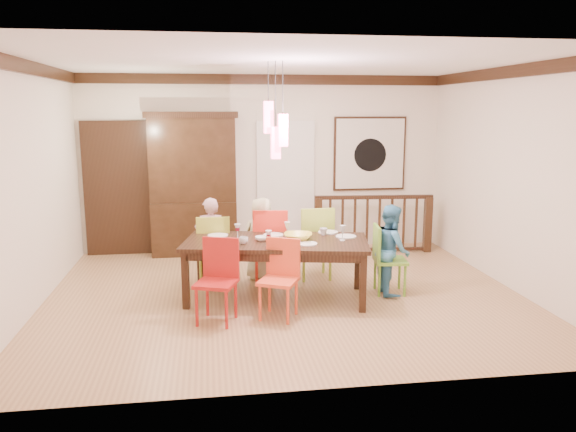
{
  "coord_description": "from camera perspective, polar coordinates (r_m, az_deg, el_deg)",
  "views": [
    {
      "loc": [
        -0.95,
        -6.83,
        2.35
      ],
      "look_at": [
        0.06,
        0.18,
        0.99
      ],
      "focal_mm": 35.0,
      "sensor_mm": 36.0,
      "label": 1
    }
  ],
  "objects": [
    {
      "name": "chair_near_mid",
      "position": [
        6.36,
        -0.99,
        -5.96
      ],
      "size": [
        0.54,
        0.54,
        0.9
      ],
      "rotation": [
        0.0,
        0.0,
        -0.45
      ],
      "color": "#ED4E2B",
      "rests_on": "floor"
    },
    {
      "name": "chair_near_left",
      "position": [
        6.27,
        -7.34,
        -6.09
      ],
      "size": [
        0.54,
        0.54,
        0.93
      ],
      "rotation": [
        0.0,
        0.0,
        -0.35
      ],
      "color": "#A91A17",
      "rests_on": "floor"
    },
    {
      "name": "person_far_mid",
      "position": [
        7.79,
        -2.69,
        -2.33
      ],
      "size": [
        0.66,
        0.54,
        1.16
      ],
      "primitive_type": "imported",
      "rotation": [
        0.0,
        0.0,
        2.8
      ],
      "color": "beige",
      "rests_on": "floor"
    },
    {
      "name": "cup_right",
      "position": [
        7.23,
        3.63,
        -1.59
      ],
      "size": [
        0.13,
        0.13,
        0.09
      ],
      "primitive_type": "imported",
      "rotation": [
        0.0,
        0.0,
        -0.34
      ],
      "color": "silver",
      "rests_on": "dining_table"
    },
    {
      "name": "small_bowl",
      "position": [
        6.92,
        -2.66,
        -2.31
      ],
      "size": [
        0.19,
        0.19,
        0.05
      ],
      "primitive_type": "imported",
      "rotation": [
        0.0,
        0.0,
        0.12
      ],
      "color": "white",
      "rests_on": "dining_table"
    },
    {
      "name": "wine_glass_b",
      "position": [
        7.13,
        -0.08,
        -1.35
      ],
      "size": [
        0.08,
        0.08,
        0.19
      ],
      "primitive_type": null,
      "color": "silver",
      "rests_on": "dining_table"
    },
    {
      "name": "pendant_cluster",
      "position": [
        6.77,
        -1.27,
        8.77
      ],
      "size": [
        0.27,
        0.21,
        1.14
      ],
      "color": "#EA4669",
      "rests_on": "ceiling"
    },
    {
      "name": "plate_far_mid",
      "position": [
        7.21,
        -1.49,
        -1.93
      ],
      "size": [
        0.26,
        0.26,
        0.01
      ],
      "primitive_type": "cylinder",
      "color": "white",
      "rests_on": "dining_table"
    },
    {
      "name": "person_end_right",
      "position": [
        7.31,
        10.43,
        -3.36
      ],
      "size": [
        0.45,
        0.57,
        1.16
      ],
      "primitive_type": "imported",
      "rotation": [
        0.0,
        0.0,
        1.55
      ],
      "color": "teal",
      "rests_on": "floor"
    },
    {
      "name": "chair_far_right",
      "position": [
        7.86,
        2.67,
        -2.13
      ],
      "size": [
        0.48,
        0.48,
        1.03
      ],
      "rotation": [
        0.0,
        0.0,
        3.19
      ],
      "color": "#ACD040",
      "rests_on": "floor"
    },
    {
      "name": "plate_near_left",
      "position": [
        6.63,
        -7.24,
        -3.15
      ],
      "size": [
        0.26,
        0.26,
        0.01
      ],
      "primitive_type": "cylinder",
      "color": "white",
      "rests_on": "dining_table"
    },
    {
      "name": "wine_glass_a",
      "position": [
        7.03,
        -5.15,
        -1.57
      ],
      "size": [
        0.08,
        0.08,
        0.19
      ],
      "primitive_type": null,
      "color": "#590C19",
      "rests_on": "dining_table"
    },
    {
      "name": "balustrade",
      "position": [
        9.36,
        8.65,
        -0.7
      ],
      "size": [
        1.97,
        0.24,
        0.96
      ],
      "rotation": [
        0.0,
        0.0,
        -0.08
      ],
      "color": "black",
      "rests_on": "floor"
    },
    {
      "name": "plate_far_right",
      "position": [
        7.39,
        4.09,
        -1.64
      ],
      "size": [
        0.26,
        0.26,
        0.01
      ],
      "primitive_type": "cylinder",
      "color": "white",
      "rests_on": "dining_table"
    },
    {
      "name": "plate_end_right",
      "position": [
        7.16,
        5.91,
        -2.08
      ],
      "size": [
        0.26,
        0.26,
        0.01
      ],
      "primitive_type": "cylinder",
      "color": "white",
      "rests_on": "dining_table"
    },
    {
      "name": "panel_door",
      "position": [
        9.48,
        -16.95,
        2.47
      ],
      "size": [
        1.04,
        0.07,
        2.24
      ],
      "primitive_type": "cube",
      "color": "black",
      "rests_on": "wall_back"
    },
    {
      "name": "chair_end_right",
      "position": [
        7.34,
        10.36,
        -3.89
      ],
      "size": [
        0.45,
        0.45,
        0.89
      ],
      "rotation": [
        0.0,
        0.0,
        1.44
      ],
      "color": "#6EB132",
      "rests_on": "floor"
    },
    {
      "name": "chair_far_left",
      "position": [
        7.65,
        -7.55,
        -2.87
      ],
      "size": [
        0.45,
        0.45,
        0.96
      ],
      "rotation": [
        0.0,
        0.0,
        3.1
      ],
      "color": "#A0AB32",
      "rests_on": "floor"
    },
    {
      "name": "plate_far_left",
      "position": [
        7.23,
        -7.14,
        -1.97
      ],
      "size": [
        0.26,
        0.26,
        0.01
      ],
      "primitive_type": "cylinder",
      "color": "white",
      "rests_on": "dining_table"
    },
    {
      "name": "painting",
      "position": [
        9.72,
        8.3,
        6.28
      ],
      "size": [
        1.25,
        0.06,
        1.25
      ],
      "color": "black",
      "rests_on": "wall_back"
    },
    {
      "name": "wine_glass_d",
      "position": [
        6.95,
        5.56,
        -1.72
      ],
      "size": [
        0.08,
        0.08,
        0.19
      ],
      "primitive_type": null,
      "color": "silver",
      "rests_on": "dining_table"
    },
    {
      "name": "ceiling",
      "position": [
        6.92,
        -0.32,
        15.4
      ],
      "size": [
        6.0,
        6.0,
        0.0
      ],
      "primitive_type": "plane",
      "rotation": [
        3.14,
        0.0,
        0.0
      ],
      "color": "white",
      "rests_on": "wall_back"
    },
    {
      "name": "white_doorway",
      "position": [
        9.47,
        -0.25,
        2.93
      ],
      "size": [
        0.97,
        0.05,
        2.22
      ],
      "primitive_type": "cube",
      "color": "silver",
      "rests_on": "wall_back"
    },
    {
      "name": "floor",
      "position": [
        7.28,
        -0.29,
        -8.0
      ],
      "size": [
        6.0,
        6.0,
        0.0
      ],
      "primitive_type": "plane",
      "color": "#A4794F",
      "rests_on": "ground"
    },
    {
      "name": "cup_left",
      "position": [
        6.77,
        -4.53,
        -2.49
      ],
      "size": [
        0.11,
        0.11,
        0.09
      ],
      "primitive_type": "imported",
      "rotation": [
        0.0,
        0.0,
        0.05
      ],
      "color": "silver",
      "rests_on": "dining_table"
    },
    {
      "name": "wall_right",
      "position": [
        7.94,
        21.73,
        3.55
      ],
      "size": [
        0.0,
        5.0,
        5.0
      ],
      "primitive_type": "plane",
      "rotation": [
        1.57,
        0.0,
        -1.57
      ],
      "color": "silver",
      "rests_on": "floor"
    },
    {
      "name": "chair_far_mid",
      "position": [
        7.69,
        -1.77,
        -2.39
      ],
      "size": [
        0.52,
        0.52,
        1.03
      ],
      "rotation": [
        0.0,
        0.0,
        3.01
      ],
      "color": "red",
      "rests_on": "floor"
    },
    {
      "name": "dining_table",
      "position": [
        6.97,
        -1.22,
        -3.1
      ],
      "size": [
        2.41,
        1.44,
        0.75
      ],
      "rotation": [
        0.0,
        0.0,
        -0.19
      ],
      "color": "black",
      "rests_on": "floor"
    },
    {
      "name": "plate_near_mid",
      "position": [
        6.74,
        1.9,
        -2.83
      ],
      "size": [
        0.26,
        0.26,
        0.01
      ],
      "primitive_type": "cylinder",
      "color": "white",
      "rests_on": "dining_table"
    },
    {
      "name": "wall_back",
      "position": [
        9.42,
        -2.4,
        5.33
      ],
      "size": [
        6.0,
        0.0,
        6.0
      ],
      "primitive_type": "plane",
      "rotation": [
        1.57,
        0.0,
        0.0
      ],
      "color": "silver",
      "rests_on": "floor"
    },
    {
      "name": "wall_left",
      "position": [
        7.19,
        -24.76,
        2.64
      ],
      "size": [
        0.0,
        5.0,
        5.0
      ],
      "primitive_type": "plane",
      "rotation": [
        1.57,
        0.0,
        1.57
      ],
      "color": "silver",
      "rests_on": "floor"
    },
    {
      "name": "napkin",
      "position": [
        6.6,
        -1.26,
        -3.13
      ],
      "size": [
        0.18,
        0.14,
        0.01
      ],
      "primitive_type": "cube",
      "color": "#D83359",
      "rests_on": "dining_table"
    },
    {
      "name": "wine_glass_c",
      "position": [
        6.63,
        -1.99,
        -2.28
      ],
      "size": [
        0.08,
        0.08,
        0.19
      ],
      "primitive_type": null,
      "color": "#590C19",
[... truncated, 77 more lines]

